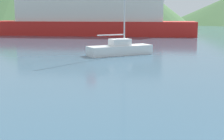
{
  "coord_description": "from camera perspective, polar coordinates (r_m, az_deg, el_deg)",
  "views": [
    {
      "loc": [
        -2.12,
        2.2,
        3.31
      ],
      "look_at": [
        -0.86,
        14.0,
        1.2
      ],
      "focal_mm": 50.0,
      "sensor_mm": 36.0,
      "label": 1
    }
  ],
  "objects": [
    {
      "name": "hill_east",
      "position": [
        105.0,
        3.02,
        12.49
      ],
      "size": [
        41.01,
        41.01,
        15.45
      ],
      "color": "#3D6038",
      "rests_on": "ground_plane"
    },
    {
      "name": "ferry_distant",
      "position": [
        51.42,
        -3.98,
        9.53
      ],
      "size": [
        33.9,
        14.94,
        8.01
      ],
      "rotation": [
        0.0,
        0.0,
        -0.26
      ],
      "color": "red",
      "rests_on": "ground_plane"
    },
    {
      "name": "sailboat_middle",
      "position": [
        25.99,
        1.46,
        4.01
      ],
      "size": [
        5.7,
        3.45,
        9.78
      ],
      "rotation": [
        0.0,
        0.0,
        0.37
      ],
      "color": "white",
      "rests_on": "ground_plane"
    },
    {
      "name": "hill_central",
      "position": [
        103.67,
        -17.08,
        11.2
      ],
      "size": [
        46.17,
        46.17,
        12.18
      ],
      "color": "#3D6038",
      "rests_on": "ground_plane"
    }
  ]
}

